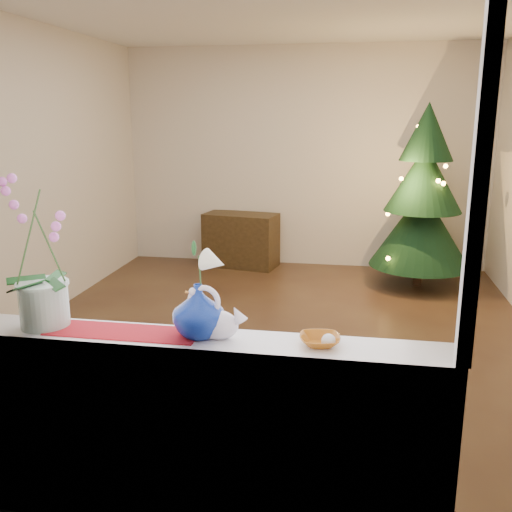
{
  "coord_description": "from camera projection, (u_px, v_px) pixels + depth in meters",
  "views": [
    {
      "loc": [
        0.63,
        -4.66,
        1.88
      ],
      "look_at": [
        0.07,
        -1.4,
        1.06
      ],
      "focal_mm": 40.0,
      "sensor_mm": 36.0,
      "label": 1
    }
  ],
  "objects": [
    {
      "name": "ground",
      "position": [
        276.0,
        334.0,
        5.02
      ],
      "size": [
        5.0,
        5.0,
        0.0
      ],
      "primitive_type": "plane",
      "color": "#351F15",
      "rests_on": "ground"
    },
    {
      "name": "wall_back",
      "position": [
        305.0,
        158.0,
        7.08
      ],
      "size": [
        4.5,
        0.1,
        2.7
      ],
      "primitive_type": "cube",
      "color": "beige",
      "rests_on": "ground"
    },
    {
      "name": "wall_front",
      "position": [
        193.0,
        250.0,
        2.3
      ],
      "size": [
        4.5,
        0.1,
        2.7
      ],
      "primitive_type": "cube",
      "color": "beige",
      "rests_on": "ground"
    },
    {
      "name": "wall_left",
      "position": [
        27.0,
        176.0,
        5.06
      ],
      "size": [
        0.1,
        5.0,
        2.7
      ],
      "primitive_type": "cube",
      "color": "beige",
      "rests_on": "ground"
    },
    {
      "name": "ceiling",
      "position": [
        279.0,
        5.0,
        4.36
      ],
      "size": [
        5.0,
        5.0,
        0.0
      ],
      "primitive_type": "plane",
      "color": "white",
      "rests_on": "wall_back"
    },
    {
      "name": "window_apron",
      "position": [
        201.0,
        445.0,
        2.56
      ],
      "size": [
        2.2,
        0.08,
        0.88
      ],
      "primitive_type": "cube",
      "color": "white",
      "rests_on": "ground"
    },
    {
      "name": "windowsill",
      "position": [
        204.0,
        342.0,
        2.53
      ],
      "size": [
        2.2,
        0.26,
        0.04
      ],
      "primitive_type": "cube",
      "color": "white",
      "rests_on": "window_apron"
    },
    {
      "name": "window_frame",
      "position": [
        193.0,
        162.0,
        2.24
      ],
      "size": [
        2.22,
        0.06,
        1.6
      ],
      "primitive_type": null,
      "color": "white",
      "rests_on": "windowsill"
    },
    {
      "name": "runner",
      "position": [
        123.0,
        332.0,
        2.59
      ],
      "size": [
        0.7,
        0.2,
        0.01
      ],
      "primitive_type": "cube",
      "color": "maroon",
      "rests_on": "windowsill"
    },
    {
      "name": "orchid_pot",
      "position": [
        39.0,
        253.0,
        2.58
      ],
      "size": [
        0.25,
        0.25,
        0.71
      ],
      "primitive_type": null,
      "rotation": [
        0.0,
        0.0,
        0.01
      ],
      "color": "beige",
      "rests_on": "windowsill"
    },
    {
      "name": "swan",
      "position": [
        216.0,
        314.0,
        2.5
      ],
      "size": [
        0.29,
        0.22,
        0.23
      ],
      "primitive_type": null,
      "rotation": [
        0.0,
        0.0,
        -0.43
      ],
      "color": "silver",
      "rests_on": "windowsill"
    },
    {
      "name": "blue_vase",
      "position": [
        198.0,
        307.0,
        2.51
      ],
      "size": [
        0.28,
        0.28,
        0.28
      ],
      "primitive_type": "imported",
      "rotation": [
        0.0,
        0.0,
        -0.06
      ],
      "color": "navy",
      "rests_on": "windowsill"
    },
    {
      "name": "lily",
      "position": [
        197.0,
        253.0,
        2.45
      ],
      "size": [
        0.15,
        0.09,
        0.21
      ],
      "primitive_type": null,
      "color": "white",
      "rests_on": "blue_vase"
    },
    {
      "name": "paperweight",
      "position": [
        328.0,
        341.0,
        2.41
      ],
      "size": [
        0.08,
        0.08,
        0.06
      ],
      "primitive_type": "sphere",
      "rotation": [
        0.0,
        0.0,
        0.33
      ],
      "color": "silver",
      "rests_on": "windowsill"
    },
    {
      "name": "amber_dish",
      "position": [
        320.0,
        341.0,
        2.44
      ],
      "size": [
        0.17,
        0.17,
        0.04
      ],
      "primitive_type": "imported",
      "rotation": [
        0.0,
        0.0,
        0.15
      ],
      "color": "#995211",
      "rests_on": "windowsill"
    },
    {
      "name": "xmas_tree",
      "position": [
        423.0,
        197.0,
        6.22
      ],
      "size": [
        1.33,
        1.33,
        2.02
      ],
      "primitive_type": null,
      "rotation": [
        0.0,
        0.0,
        -0.24
      ],
      "color": "black",
      "rests_on": "ground"
    },
    {
      "name": "side_table",
      "position": [
        241.0,
        240.0,
        7.21
      ],
      "size": [
        0.96,
        0.6,
        0.67
      ],
      "primitive_type": "cube",
      "rotation": [
        0.0,
        0.0,
        -0.18
      ],
      "color": "black",
      "rests_on": "ground"
    }
  ]
}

